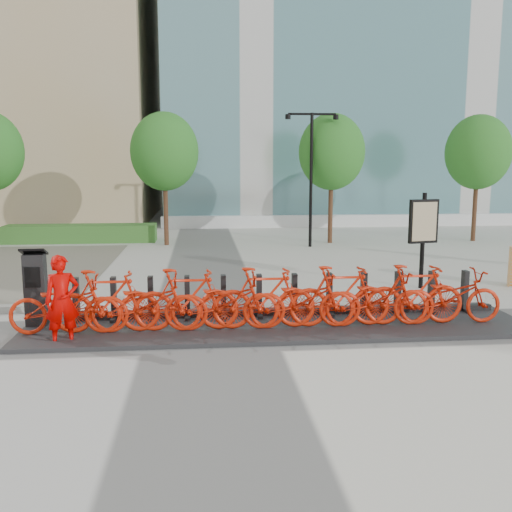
{
  "coord_description": "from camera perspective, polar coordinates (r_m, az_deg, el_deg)",
  "views": [
    {
      "loc": [
        -0.14,
        -10.31,
        3.11
      ],
      "look_at": [
        1.0,
        1.5,
        1.2
      ],
      "focal_mm": 40.0,
      "sensor_mm": 36.0,
      "label": 1
    }
  ],
  "objects": [
    {
      "name": "ground",
      "position": [
        10.77,
        -4.57,
        -7.67
      ],
      "size": [
        120.0,
        120.0,
        0.0
      ],
      "primitive_type": "plane",
      "color": "beige"
    },
    {
      "name": "glass_building",
      "position": [
        39.97,
        16.55,
        21.63
      ],
      "size": [
        32.0,
        16.0,
        24.0
      ],
      "primitive_type": "cube",
      "color": "teal",
      "rests_on": "ground"
    },
    {
      "name": "hedge_b",
      "position": [
        24.17,
        -17.09,
        2.18
      ],
      "size": [
        6.0,
        1.2,
        0.7
      ],
      "primitive_type": "cube",
      "color": "#357125",
      "rests_on": "ground"
    },
    {
      "name": "tree_1",
      "position": [
        22.36,
        -9.15,
        10.25
      ],
      "size": [
        2.6,
        2.6,
        5.1
      ],
      "color": "#50321E",
      "rests_on": "ground"
    },
    {
      "name": "tree_2",
      "position": [
        22.9,
        7.58,
        10.26
      ],
      "size": [
        2.6,
        2.6,
        5.1
      ],
      "color": "#50321E",
      "rests_on": "ground"
    },
    {
      "name": "tree_3",
      "position": [
        24.94,
        21.32,
        9.63
      ],
      "size": [
        2.6,
        2.6,
        5.1
      ],
      "color": "#50321E",
      "rests_on": "ground"
    },
    {
      "name": "streetlamp",
      "position": [
        21.71,
        5.55,
        9.16
      ],
      "size": [
        2.0,
        0.2,
        5.0
      ],
      "color": "black",
      "rests_on": "ground"
    },
    {
      "name": "dock_pad",
      "position": [
        11.14,
        2.15,
        -6.86
      ],
      "size": [
        9.6,
        2.4,
        0.08
      ],
      "primitive_type": "cube",
      "color": "#2B2B2D",
      "rests_on": "ground"
    },
    {
      "name": "dock_rail_posts",
      "position": [
        11.49,
        2.14,
        -3.97
      ],
      "size": [
        8.02,
        0.5,
        0.85
      ],
      "primitive_type": null,
      "color": "black",
      "rests_on": "dock_pad"
    },
    {
      "name": "bike_0",
      "position": [
        10.85,
        -18.52,
        -4.7
      ],
      "size": [
        1.99,
        0.7,
        1.05
      ],
      "primitive_type": "imported",
      "rotation": [
        0.0,
        0.0,
        1.57
      ],
      "color": "red",
      "rests_on": "dock_pad"
    },
    {
      "name": "bike_1",
      "position": [
        10.69,
        -14.77,
        -4.4
      ],
      "size": [
        1.93,
        0.55,
        1.16
      ],
      "primitive_type": "imported",
      "rotation": [
        0.0,
        0.0,
        1.57
      ],
      "color": "red",
      "rests_on": "dock_pad"
    },
    {
      "name": "bike_2",
      "position": [
        10.61,
        -10.9,
        -4.68
      ],
      "size": [
        1.99,
        0.7,
        1.05
      ],
      "primitive_type": "imported",
      "rotation": [
        0.0,
        0.0,
        1.57
      ],
      "color": "red",
      "rests_on": "dock_pad"
    },
    {
      "name": "bike_3",
      "position": [
        10.55,
        -7.01,
        -4.34
      ],
      "size": [
        1.93,
        0.55,
        1.16
      ],
      "primitive_type": "imported",
      "rotation": [
        0.0,
        0.0,
        1.57
      ],
      "color": "red",
      "rests_on": "dock_pad"
    },
    {
      "name": "bike_4",
      "position": [
        10.57,
        -3.09,
        -4.58
      ],
      "size": [
        1.99,
        0.7,
        1.05
      ],
      "primitive_type": "imported",
      "rotation": [
        0.0,
        0.0,
        1.57
      ],
      "color": "red",
      "rests_on": "dock_pad"
    },
    {
      "name": "bike_5",
      "position": [
        10.61,
        0.81,
        -4.2
      ],
      "size": [
        1.93,
        0.55,
        1.16
      ],
      "primitive_type": "imported",
      "rotation": [
        0.0,
        0.0,
        1.57
      ],
      "color": "red",
      "rests_on": "dock_pad"
    },
    {
      "name": "bike_6",
      "position": [
        10.73,
        4.64,
        -4.4
      ],
      "size": [
        1.99,
        0.7,
        1.05
      ],
      "primitive_type": "imported",
      "rotation": [
        0.0,
        0.0,
        1.57
      ],
      "color": "red",
      "rests_on": "dock_pad"
    },
    {
      "name": "bike_7",
      "position": [
        10.86,
        8.4,
        -3.98
      ],
      "size": [
        1.93,
        0.55,
        1.16
      ],
      "primitive_type": "imported",
      "rotation": [
        0.0,
        0.0,
        1.57
      ],
      "color": "red",
      "rests_on": "dock_pad"
    },
    {
      "name": "bike_8",
      "position": [
        11.07,
        12.02,
        -4.15
      ],
      "size": [
        1.99,
        0.7,
        1.05
      ],
      "primitive_type": "imported",
      "rotation": [
        0.0,
        0.0,
        1.57
      ],
      "color": "red",
      "rests_on": "dock_pad"
    },
    {
      "name": "bike_9",
      "position": [
        11.29,
        15.53,
        -3.72
      ],
      "size": [
        1.93,
        0.55,
        1.16
      ],
      "primitive_type": "imported",
      "rotation": [
        0.0,
        0.0,
        1.57
      ],
      "color": "red",
      "rests_on": "dock_pad"
    },
    {
      "name": "bike_10",
      "position": [
        11.58,
        18.85,
        -3.86
      ],
      "size": [
        1.99,
        0.7,
        1.05
      ],
      "primitive_type": "imported",
      "rotation": [
        0.0,
        0.0,
        1.57
      ],
      "color": "red",
      "rests_on": "dock_pad"
    },
    {
      "name": "kiosk",
      "position": [
        11.59,
        -21.16,
        -2.99
      ],
      "size": [
        0.48,
        0.41,
        1.49
      ],
      "rotation": [
        0.0,
        0.0,
        0.05
      ],
      "color": "black",
      "rests_on": "dock_pad"
    },
    {
      "name": "worker_red",
      "position": [
        10.39,
        -18.82,
        -4.25
      ],
      "size": [
        0.67,
        0.54,
        1.58
      ],
      "primitive_type": "imported",
      "rotation": [
        0.0,
        0.0,
        0.33
      ],
      "color": "#CC0300",
      "rests_on": "ground"
    },
    {
      "name": "map_sign",
      "position": [
        14.89,
        16.4,
        2.94
      ],
      "size": [
        0.8,
        0.28,
        2.42
      ],
      "rotation": [
        0.0,
        0.0,
        0.21
      ],
      "color": "black",
      "rests_on": "ground"
    }
  ]
}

